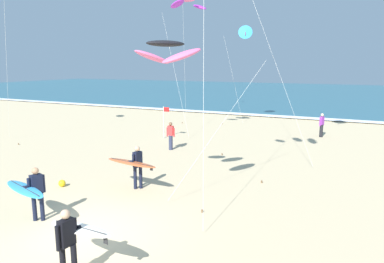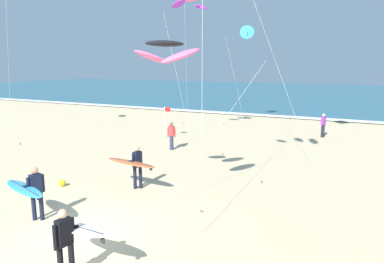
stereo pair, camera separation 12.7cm
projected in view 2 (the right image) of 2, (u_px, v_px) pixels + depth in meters
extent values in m
plane|color=#D1BA8E|center=(83.00, 233.00, 10.21)|extent=(160.00, 160.00, 0.00)
cube|color=#2D6075|center=(320.00, 94.00, 58.83)|extent=(160.00, 60.00, 0.08)
cube|color=white|center=(280.00, 116.00, 32.65)|extent=(160.00, 1.42, 0.01)
cylinder|color=black|center=(60.00, 263.00, 7.85)|extent=(0.13, 0.13, 0.88)
cylinder|color=black|center=(72.00, 262.00, 7.88)|extent=(0.13, 0.13, 0.88)
cube|color=black|center=(64.00, 232.00, 7.73)|extent=(0.24, 0.36, 0.60)
cube|color=yellow|center=(61.00, 229.00, 7.78)|extent=(0.04, 0.20, 0.32)
sphere|color=tan|center=(63.00, 214.00, 7.65)|extent=(0.21, 0.21, 0.21)
cylinder|color=black|center=(55.00, 238.00, 7.54)|extent=(0.09, 0.09, 0.56)
cylinder|color=black|center=(72.00, 223.00, 7.90)|extent=(0.09, 0.09, 0.26)
cylinder|color=black|center=(74.00, 227.00, 8.03)|extent=(0.26, 0.11, 0.14)
ellipsoid|color=white|center=(77.00, 228.00, 8.03)|extent=(1.97, 0.71, 0.19)
cube|color=#333333|center=(77.00, 227.00, 8.03)|extent=(1.68, 0.22, 0.11)
cube|color=#262628|center=(103.00, 240.00, 7.62)|extent=(0.12, 0.03, 0.14)
cylinder|color=black|center=(135.00, 178.00, 13.78)|extent=(0.13, 0.13, 0.88)
cylinder|color=black|center=(140.00, 177.00, 13.84)|extent=(0.13, 0.13, 0.88)
cube|color=black|center=(137.00, 159.00, 13.67)|extent=(0.24, 0.36, 0.60)
cube|color=blue|center=(135.00, 158.00, 13.72)|extent=(0.04, 0.20, 0.32)
sphere|color=tan|center=(137.00, 149.00, 13.59)|extent=(0.21, 0.21, 0.21)
cylinder|color=black|center=(133.00, 158.00, 13.46)|extent=(0.09, 0.09, 0.26)
cylinder|color=black|center=(130.00, 161.00, 13.45)|extent=(0.26, 0.11, 0.14)
cylinder|color=black|center=(141.00, 159.00, 13.87)|extent=(0.09, 0.09, 0.56)
ellipsoid|color=orange|center=(131.00, 163.00, 13.39)|extent=(2.38, 0.79, 0.08)
cube|color=#333333|center=(131.00, 162.00, 13.38)|extent=(2.04, 0.28, 0.02)
cube|color=#262628|center=(151.00, 169.00, 12.87)|extent=(0.12, 0.03, 0.14)
cylinder|color=black|center=(34.00, 206.00, 10.99)|extent=(0.13, 0.13, 0.88)
cylinder|color=black|center=(41.00, 206.00, 11.00)|extent=(0.13, 0.13, 0.88)
cube|color=black|center=(36.00, 184.00, 10.86)|extent=(0.28, 0.38, 0.60)
cube|color=yellow|center=(34.00, 182.00, 10.92)|extent=(0.06, 0.20, 0.32)
sphere|color=#A87A59|center=(35.00, 170.00, 10.78)|extent=(0.21, 0.21, 0.21)
cylinder|color=black|center=(28.00, 182.00, 10.67)|extent=(0.09, 0.09, 0.26)
cylinder|color=black|center=(24.00, 186.00, 10.67)|extent=(0.26, 0.14, 0.14)
cylinder|color=black|center=(43.00, 183.00, 11.04)|extent=(0.09, 0.09, 0.56)
ellipsoid|color=#3399D8|center=(24.00, 189.00, 10.61)|extent=(2.15, 1.06, 0.12)
cube|color=#333333|center=(24.00, 187.00, 10.60)|extent=(1.77, 0.51, 0.05)
cube|color=#262628|center=(38.00, 198.00, 10.05)|extent=(0.12, 0.04, 0.14)
cone|color=#2D99DB|center=(247.00, 32.00, 27.19)|extent=(1.16, 0.74, 1.07)
cube|color=red|center=(247.00, 34.00, 27.22)|extent=(0.13, 0.38, 0.24)
cylinder|color=silver|center=(235.00, 80.00, 28.01)|extent=(1.59, 0.50, 6.88)
cylinder|color=brown|center=(224.00, 124.00, 28.79)|extent=(0.06, 0.06, 0.10)
cylinder|color=silver|center=(8.00, 64.00, 21.51)|extent=(2.13, 1.02, 9.41)
cylinder|color=brown|center=(20.00, 144.00, 21.49)|extent=(0.06, 0.06, 0.10)
cylinder|color=silver|center=(185.00, 41.00, 29.17)|extent=(0.79, 2.24, 13.16)
cylinder|color=brown|center=(184.00, 123.00, 29.25)|extent=(0.06, 0.06, 0.10)
cylinder|color=silver|center=(202.00, 23.00, 9.77)|extent=(0.66, 1.39, 11.57)
cylinder|color=brown|center=(201.00, 211.00, 11.60)|extent=(0.06, 0.06, 0.10)
ellipsoid|color=pink|center=(152.00, 57.00, 12.39)|extent=(1.22, 1.43, 0.61)
ellipsoid|color=black|center=(165.00, 44.00, 11.39)|extent=(1.22, 1.44, 0.20)
ellipsoid|color=pink|center=(181.00, 56.00, 10.55)|extent=(1.22, 1.43, 0.61)
cylinder|color=silver|center=(219.00, 127.00, 12.98)|extent=(2.40, 3.57, 4.83)
cylinder|color=brown|center=(262.00, 182.00, 14.49)|extent=(0.06, 0.06, 0.10)
ellipsoid|color=purple|center=(178.00, 4.00, 21.06)|extent=(1.26, 1.02, 0.53)
ellipsoid|color=pink|center=(190.00, 0.00, 21.54)|extent=(1.25, 1.02, 0.20)
ellipsoid|color=purple|center=(201.00, 7.00, 22.14)|extent=(1.26, 1.02, 0.53)
cylinder|color=silver|center=(176.00, 74.00, 23.47)|extent=(2.61, 1.22, 8.10)
cylinder|color=brown|center=(165.00, 132.00, 25.33)|extent=(0.06, 0.06, 0.10)
cylinder|color=silver|center=(269.00, 45.00, 16.60)|extent=(4.75, 0.65, 11.17)
cylinder|color=brown|center=(223.00, 154.00, 18.96)|extent=(0.06, 0.06, 0.10)
cylinder|color=black|center=(323.00, 131.00, 23.57)|extent=(0.22, 0.22, 0.84)
cube|color=purple|center=(323.00, 121.00, 23.44)|extent=(0.29, 0.36, 0.54)
sphere|color=beige|center=(324.00, 115.00, 23.37)|extent=(0.20, 0.20, 0.20)
cylinder|color=purple|center=(322.00, 123.00, 23.32)|extent=(0.08, 0.08, 0.50)
cylinder|color=purple|center=(325.00, 122.00, 23.59)|extent=(0.08, 0.08, 0.50)
cylinder|color=#2D334C|center=(172.00, 142.00, 20.11)|extent=(0.22, 0.22, 0.84)
cube|color=red|center=(171.00, 131.00, 19.99)|extent=(0.33, 0.20, 0.54)
sphere|color=brown|center=(171.00, 124.00, 19.92)|extent=(0.20, 0.20, 0.20)
cylinder|color=red|center=(175.00, 133.00, 19.93)|extent=(0.08, 0.08, 0.50)
cylinder|color=red|center=(168.00, 132.00, 20.08)|extent=(0.08, 0.08, 0.50)
cylinder|color=silver|center=(165.00, 122.00, 23.23)|extent=(0.05, 0.05, 2.10)
cube|color=red|center=(168.00, 110.00, 22.98)|extent=(0.40, 0.02, 0.28)
sphere|color=yellow|center=(62.00, 183.00, 14.10)|extent=(0.28, 0.28, 0.28)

